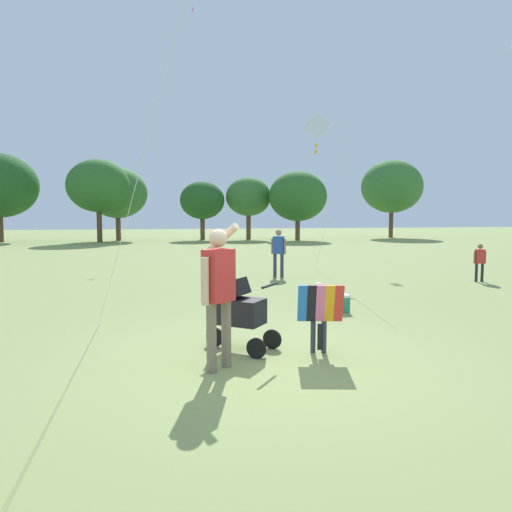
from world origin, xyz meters
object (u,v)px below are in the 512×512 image
at_px(cooler_box, 337,303).
at_px(person_adult_flyer, 218,286).
at_px(kite_orange_delta, 318,130).
at_px(person_red_shirt, 278,249).
at_px(stroller, 239,308).
at_px(person_sitting_far, 480,260).
at_px(child_with_butterfly_kite, 319,310).

bearing_deg(cooler_box, person_adult_flyer, -132.58).
relative_size(kite_orange_delta, person_red_shirt, 3.71).
height_order(stroller, cooler_box, stroller).
height_order(person_red_shirt, person_sitting_far, person_red_shirt).
bearing_deg(stroller, person_adult_flyer, -116.69).
relative_size(person_adult_flyer, person_red_shirt, 1.24).
bearing_deg(stroller, cooler_box, 43.20).
distance_m(person_red_shirt, person_sitting_far, 5.82).
distance_m(child_with_butterfly_kite, stroller, 1.13).
bearing_deg(kite_orange_delta, person_adult_flyer, -115.50).
height_order(person_adult_flyer, kite_orange_delta, kite_orange_delta).
height_order(person_adult_flyer, person_red_shirt, person_adult_flyer).
bearing_deg(person_adult_flyer, cooler_box, 47.42).
distance_m(child_with_butterfly_kite, kite_orange_delta, 10.95).
bearing_deg(cooler_box, person_sitting_far, 28.89).
xyz_separation_m(kite_orange_delta, cooler_box, (-2.00, -6.95, -4.67)).
relative_size(person_red_shirt, cooler_box, 3.28).
relative_size(kite_orange_delta, cooler_box, 12.19).
bearing_deg(person_red_shirt, cooler_box, -92.00).
bearing_deg(stroller, kite_orange_delta, 64.60).
bearing_deg(person_sitting_far, person_adult_flyer, -143.92).
distance_m(stroller, cooler_box, 3.25).
bearing_deg(person_sitting_far, person_red_shirt, 157.93).
bearing_deg(person_adult_flyer, person_red_shirt, 70.49).
height_order(person_red_shirt, cooler_box, person_red_shirt).
height_order(child_with_butterfly_kite, person_adult_flyer, person_adult_flyer).
bearing_deg(child_with_butterfly_kite, person_red_shirt, 79.36).
height_order(person_sitting_far, cooler_box, person_sitting_far).
xyz_separation_m(person_red_shirt, cooler_box, (-0.18, -5.26, -0.69)).
xyz_separation_m(child_with_butterfly_kite, stroller, (-1.05, 0.40, -0.00)).
xyz_separation_m(person_sitting_far, cooler_box, (-5.57, -3.08, -0.47)).
height_order(child_with_butterfly_kite, stroller, stroller).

